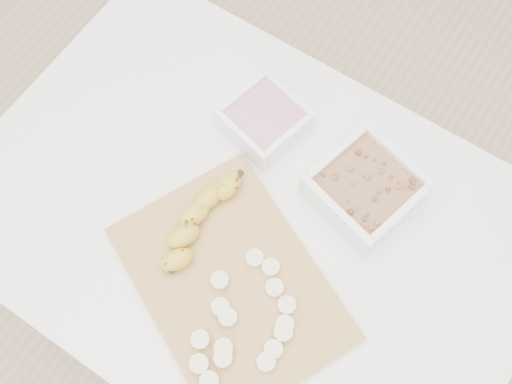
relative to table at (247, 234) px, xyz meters
The scene contains 7 objects.
ground 0.65m from the table, ahead, with size 3.50×3.50×0.00m, color #C6AD89.
table is the anchor object (origin of this frame).
bowl_yogurt 0.22m from the table, 113.06° to the left, with size 0.16×0.16×0.06m.
bowl_granola 0.25m from the table, 44.23° to the left, with size 0.20×0.20×0.08m.
cutting_board 0.16m from the table, 69.01° to the right, with size 0.39×0.28×0.01m, color tan.
banana 0.15m from the table, 133.52° to the right, with size 0.05×0.20×0.04m, color gold, non-canonical shape.
banana_slices 0.22m from the table, 57.06° to the right, with size 0.16×0.23×0.02m.
Camera 1 is at (0.19, -0.26, 1.70)m, focal length 40.00 mm.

